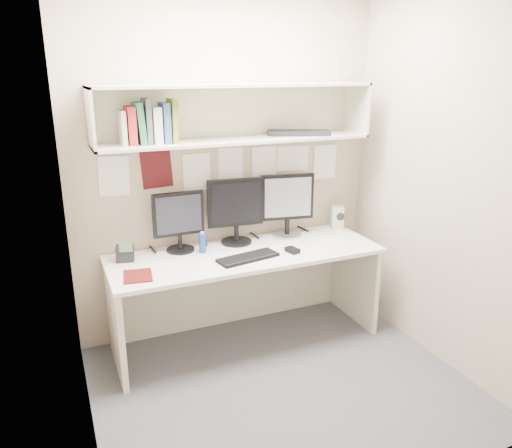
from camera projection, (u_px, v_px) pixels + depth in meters
name	position (u px, v px, depth m)	size (l,w,h in m)	color
floor	(283.00, 386.00, 3.32)	(2.40, 2.00, 0.01)	#45454A
wall_back	(228.00, 167.00, 3.81)	(2.40, 0.02, 2.60)	tan
wall_front	(394.00, 252.00, 2.06)	(2.40, 0.02, 2.60)	tan
wall_left	(70.00, 220.00, 2.48)	(0.02, 2.00, 2.60)	tan
wall_right	(445.00, 180.00, 3.38)	(0.02, 2.00, 2.60)	tan
desk	(246.00, 297.00, 3.78)	(2.00, 0.70, 0.73)	white
overhead_hutch	(234.00, 112.00, 3.56)	(2.00, 0.38, 0.40)	beige
pinned_papers	(228.00, 174.00, 3.82)	(1.92, 0.01, 0.48)	white
monitor_left	(179.00, 219.00, 3.63)	(0.38, 0.21, 0.44)	black
monitor_center	(236.00, 209.00, 3.79)	(0.43, 0.24, 0.50)	black
monitor_right	(287.00, 203.00, 3.95)	(0.43, 0.24, 0.50)	#A5A5AA
keyboard	(248.00, 258.00, 3.53)	(0.44, 0.16, 0.02)	black
mouse	(292.00, 250.00, 3.66)	(0.07, 0.11, 0.03)	black
speaker	(337.00, 217.00, 4.18)	(0.12, 0.13, 0.19)	#B4B4B0
blue_bottle	(203.00, 243.00, 3.64)	(0.05, 0.05, 0.16)	navy
maroon_notebook	(138.00, 276.00, 3.23)	(0.18, 0.22, 0.01)	#510F0D
desk_phone	(125.00, 253.00, 3.49)	(0.14, 0.13, 0.14)	black
book_stack	(149.00, 124.00, 3.31)	(0.37, 0.18, 0.30)	beige
hutch_tray	(299.00, 133.00, 3.76)	(0.47, 0.18, 0.03)	black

